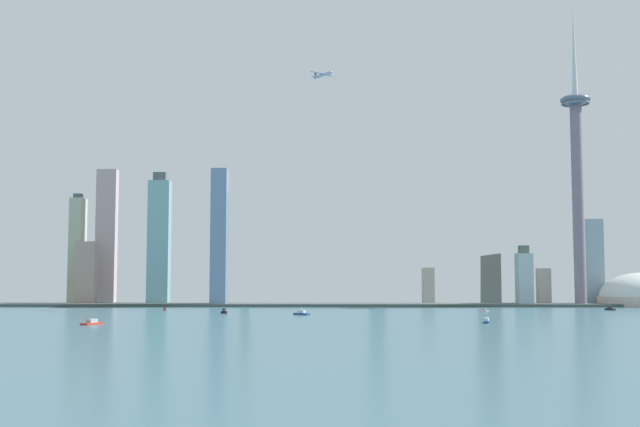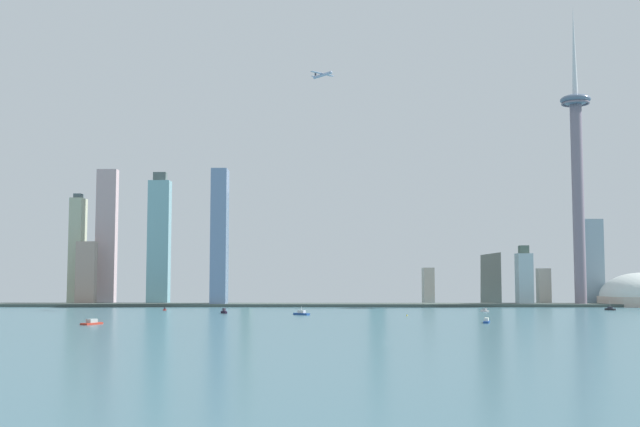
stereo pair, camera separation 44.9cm
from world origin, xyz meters
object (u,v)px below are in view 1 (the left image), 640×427
Objects in this scene: boat_6 at (485,310)px; channel_buoy_0 at (407,315)px; observation_tower at (577,163)px; skyscraper_6 at (77,250)px; skyscraper_2 at (377,247)px; skyscraper_1 at (159,241)px; boat_3 at (165,309)px; skyscraper_3 at (489,245)px; boat_5 at (302,313)px; boat_1 at (224,311)px; skyscraper_9 at (428,286)px; skyscraper_0 at (106,237)px; skyscraper_10 at (220,237)px; skyscraper_5 at (544,287)px; skyscraper_11 at (247,250)px; skyscraper_8 at (103,256)px; boat_0 at (487,321)px; airplane at (323,75)px; skyscraper_12 at (86,273)px; skyscraper_4 at (524,278)px; skyscraper_7 at (591,262)px; boat_4 at (92,323)px; boat_2 at (610,309)px.

channel_buoy_0 is (-89.45, -87.41, -0.23)m from boat_6.
observation_tower is 639.51m from skyscraper_6.
skyscraper_1 is at bearing -163.81° from skyscraper_2.
skyscraper_6 is 227.14m from boat_3.
skyscraper_3 reaches higher than boat_5.
boat_1 is 3.88× the size of channel_buoy_0.
skyscraper_6 is at bearing 4.48° from boat_1.
channel_buoy_0 is at bearing -136.38° from observation_tower.
skyscraper_1 is 3.55× the size of skyscraper_9.
skyscraper_0 is 1.04× the size of skyscraper_10.
skyscraper_0 is 41.23m from skyscraper_6.
skyscraper_5 is at bearing -1.41° from skyscraper_0.
observation_tower is at bearing -4.51° from skyscraper_0.
observation_tower is 2.50× the size of skyscraper_11.
skyscraper_10 is at bearing -18.50° from skyscraper_0.
boat_5 is (283.34, -313.29, -61.96)m from skyscraper_8.
skyscraper_11 is 9.26× the size of boat_0.
skyscraper_5 is 200.92m from boat_6.
skyscraper_8 is 264.58m from boat_3.
skyscraper_3 is 5.74× the size of airplane.
skyscraper_12 is at bearing 67.31° from boat_0.
skyscraper_12 is at bearing 179.45° from skyscraper_4.
skyscraper_4 is at bearing -3.71° from skyscraper_6.
boat_0 is at bearing -109.10° from skyscraper_4.
skyscraper_2 is at bearing 159.54° from skyscraper_5.
boat_5 is (-360.19, -252.11, -52.77)m from skyscraper_7.
observation_tower is 186.99× the size of channel_buoy_0.
skyscraper_2 is 1.07× the size of skyscraper_6.
skyscraper_8 is at bearing 60.94° from boat_0.
skyscraper_0 reaches higher than boat_5.
skyscraper_6 is at bearing -170.91° from skyscraper_2.
skyscraper_10 reaches higher than boat_0.
skyscraper_3 is at bearing -2.51° from skyscraper_8.
boat_4 is at bearing -132.26° from skyscraper_3.
skyscraper_1 reaches higher than skyscraper_11.
boat_1 is (-169.09, -284.82, -74.47)m from skyscraper_2.
skyscraper_10 is 10.31× the size of boat_5.
skyscraper_2 is 0.91× the size of skyscraper_10.
boat_2 reaches higher than boat_6.
boat_0 is 305.79m from boat_4.
skyscraper_12 is (-606.75, 15.39, -135.73)m from observation_tower.
skyscraper_5 is 380.16m from boat_5.
skyscraper_12 is (-541.53, 5.16, 5.70)m from skyscraper_4.
boat_1 is at bearing -151.56° from skyscraper_4.
skyscraper_2 is 276.52m from skyscraper_7.
skyscraper_3 reaches higher than boat_0.
skyscraper_6 is at bearing 145.80° from channel_buoy_0.
skyscraper_2 is 339.50m from boat_1.
skyscraper_8 is 0.85× the size of skyscraper_10.
skyscraper_11 is at bearing 16.31° from boat_4.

